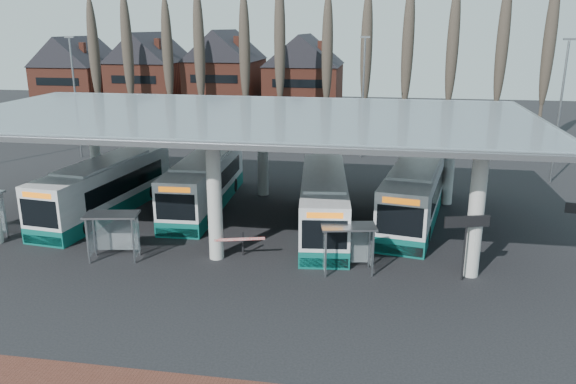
% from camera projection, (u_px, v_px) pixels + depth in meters
% --- Properties ---
extents(ground, '(140.00, 140.00, 0.00)m').
position_uv_depth(ground, '(201.00, 279.00, 25.22)').
color(ground, black).
rests_on(ground, ground).
extents(station_canopy, '(32.00, 16.00, 6.34)m').
position_uv_depth(station_canopy, '(242.00, 125.00, 31.18)').
color(station_canopy, silver).
rests_on(station_canopy, ground).
extents(poplar_row, '(45.10, 1.10, 14.50)m').
position_uv_depth(poplar_row, '(304.00, 50.00, 53.94)').
color(poplar_row, '#473D33').
rests_on(poplar_row, ground).
extents(townhouse_row, '(36.80, 10.30, 12.25)m').
position_uv_depth(townhouse_row, '(188.00, 70.00, 67.66)').
color(townhouse_row, brown).
rests_on(townhouse_row, ground).
extents(lamp_post_a, '(0.80, 0.16, 10.17)m').
position_uv_depth(lamp_post_a, '(75.00, 95.00, 47.39)').
color(lamp_post_a, slate).
rests_on(lamp_post_a, ground).
extents(lamp_post_b, '(0.80, 0.16, 10.17)m').
position_uv_depth(lamp_post_b, '(363.00, 95.00, 47.33)').
color(lamp_post_b, slate).
rests_on(lamp_post_b, ground).
extents(lamp_post_c, '(0.80, 0.16, 10.17)m').
position_uv_depth(lamp_post_c, '(560.00, 109.00, 39.42)').
color(lamp_post_c, slate).
rests_on(lamp_post_c, ground).
extents(bus_0, '(3.80, 11.86, 3.24)m').
position_uv_depth(bus_0, '(106.00, 188.00, 33.99)').
color(bus_0, silver).
rests_on(bus_0, ground).
extents(bus_1, '(2.95, 11.63, 3.21)m').
position_uv_depth(bus_1, '(205.00, 183.00, 35.20)').
color(bus_1, silver).
rests_on(bus_1, ground).
extents(bus_2, '(3.68, 11.47, 3.13)m').
position_uv_depth(bus_2, '(323.00, 203.00, 31.29)').
color(bus_2, silver).
rests_on(bus_2, ground).
extents(bus_3, '(4.61, 12.35, 3.36)m').
position_uv_depth(bus_3, '(415.00, 193.00, 32.82)').
color(bus_3, silver).
rests_on(bus_3, ground).
extents(shelter_1, '(2.70, 1.69, 2.34)m').
position_uv_depth(shelter_1, '(113.00, 225.00, 27.08)').
color(shelter_1, gray).
rests_on(shelter_1, ground).
extents(shelter_2, '(2.67, 1.69, 2.30)m').
position_uv_depth(shelter_2, '(348.00, 238.00, 25.61)').
color(shelter_2, gray).
rests_on(shelter_2, ground).
extents(info_sign_0, '(1.98, 0.68, 3.03)m').
position_uv_depth(info_sign_0, '(467.00, 227.00, 24.47)').
color(info_sign_0, black).
rests_on(info_sign_0, ground).
extents(barrier, '(2.37, 0.98, 1.21)m').
position_uv_depth(barrier, '(241.00, 240.00, 27.27)').
color(barrier, black).
rests_on(barrier, ground).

